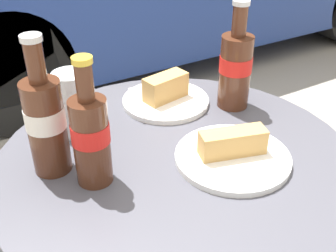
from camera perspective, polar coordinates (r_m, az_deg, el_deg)
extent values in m
cylinder|color=#333333|center=(0.83, 1.24, -5.48)|extent=(0.72, 0.72, 0.01)
cylinder|color=#4C4C56|center=(0.83, 1.25, -4.65)|extent=(0.70, 0.70, 0.02)
cylinder|color=#4C2819|center=(0.97, 9.06, 7.22)|extent=(0.07, 0.07, 0.17)
cylinder|color=red|center=(0.96, 9.16, 8.32)|extent=(0.07, 0.07, 0.04)
cylinder|color=#4C2819|center=(0.92, 9.69, 13.86)|extent=(0.03, 0.03, 0.07)
cylinder|color=silver|center=(0.91, 9.91, 16.16)|extent=(0.04, 0.04, 0.01)
cylinder|color=#4C2819|center=(0.73, -10.33, -2.16)|extent=(0.06, 0.06, 0.16)
cylinder|color=red|center=(0.72, -10.48, -0.88)|extent=(0.07, 0.07, 0.04)
cylinder|color=#4C2819|center=(0.67, -11.25, 5.84)|extent=(0.03, 0.03, 0.06)
cylinder|color=gold|center=(0.66, -11.59, 8.76)|extent=(0.03, 0.03, 0.01)
cylinder|color=#4C2819|center=(0.77, -16.08, -0.24)|extent=(0.07, 0.07, 0.18)
cylinder|color=silver|center=(0.76, -16.32, 1.12)|extent=(0.07, 0.07, 0.04)
cylinder|color=#4C2819|center=(0.71, -17.56, 8.24)|extent=(0.03, 0.03, 0.07)
cylinder|color=silver|center=(0.70, -18.10, 11.27)|extent=(0.04, 0.04, 0.01)
cylinder|color=#C68923|center=(0.89, -12.60, 2.14)|extent=(0.07, 0.07, 0.11)
cylinder|color=silver|center=(0.88, -12.71, 2.99)|extent=(0.07, 0.07, 0.14)
cylinder|color=white|center=(1.00, -0.32, 3.41)|extent=(0.20, 0.20, 0.01)
cube|color=white|center=(0.99, -0.32, 3.76)|extent=(0.18, 0.18, 0.00)
cube|color=tan|center=(0.98, -0.32, 5.29)|extent=(0.11, 0.06, 0.06)
cylinder|color=white|center=(0.82, 8.73, -4.22)|extent=(0.22, 0.22, 0.01)
cube|color=white|center=(0.81, 8.77, -3.82)|extent=(0.20, 0.20, 0.00)
cube|color=tan|center=(0.80, 8.74, -2.20)|extent=(0.13, 0.07, 0.05)
cylinder|color=black|center=(2.28, -20.76, 7.08)|extent=(0.65, 0.22, 0.65)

